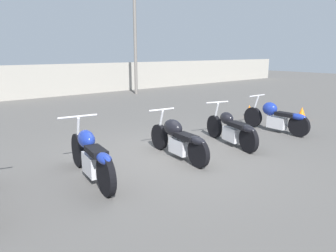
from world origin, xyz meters
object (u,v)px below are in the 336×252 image
at_px(light_pole_left, 134,1).
at_px(motorcycle_slot_4, 276,117).
at_px(motorcycle_slot_3, 232,129).
at_px(traffic_cone_near, 302,113).
at_px(traffic_cone_far, 249,111).
at_px(motorcycle_slot_1, 91,156).
at_px(motorcycle_slot_2, 178,138).

bearing_deg(light_pole_left, motorcycle_slot_4, -101.15).
distance_m(light_pole_left, motorcycle_slot_3, 10.91).
bearing_deg(motorcycle_slot_4, light_pole_left, 81.50).
xyz_separation_m(motorcycle_slot_3, motorcycle_slot_4, (1.96, 0.07, 0.02)).
bearing_deg(traffic_cone_near, light_pole_left, 92.94).
distance_m(motorcycle_slot_3, traffic_cone_far, 3.74).
bearing_deg(motorcycle_slot_1, traffic_cone_near, 12.49).
bearing_deg(light_pole_left, traffic_cone_near, -87.06).
xyz_separation_m(light_pole_left, motorcycle_slot_3, (-3.79, -9.34, -4.19)).
relative_size(motorcycle_slot_3, traffic_cone_far, 4.96).
height_order(motorcycle_slot_1, traffic_cone_near, motorcycle_slot_1).
distance_m(light_pole_left, traffic_cone_near, 9.86).
bearing_deg(motorcycle_slot_4, motorcycle_slot_3, -175.41).
bearing_deg(motorcycle_slot_2, traffic_cone_near, 11.53).
xyz_separation_m(motorcycle_slot_1, motorcycle_slot_4, (5.47, -0.09, -0.02)).
bearing_deg(motorcycle_slot_2, light_pole_left, 67.18).
relative_size(motorcycle_slot_1, traffic_cone_near, 5.63).
distance_m(light_pole_left, traffic_cone_far, 8.68).
height_order(light_pole_left, traffic_cone_far, light_pole_left).
height_order(motorcycle_slot_1, motorcycle_slot_3, motorcycle_slot_1).
xyz_separation_m(motorcycle_slot_3, traffic_cone_near, (4.24, 0.52, -0.20)).
height_order(light_pole_left, motorcycle_slot_4, light_pole_left).
bearing_deg(traffic_cone_far, motorcycle_slot_2, -159.91).
relative_size(motorcycle_slot_1, motorcycle_slot_4, 1.05).
relative_size(light_pole_left, motorcycle_slot_4, 3.83).
distance_m(motorcycle_slot_1, motorcycle_slot_2, 1.92).
distance_m(motorcycle_slot_2, traffic_cone_far, 5.14).
relative_size(light_pole_left, motorcycle_slot_3, 4.05).
height_order(light_pole_left, motorcycle_slot_1, light_pole_left).
distance_m(traffic_cone_near, traffic_cone_far, 1.67).
distance_m(motorcycle_slot_4, traffic_cone_far, 2.22).
relative_size(motorcycle_slot_2, traffic_cone_far, 5.11).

